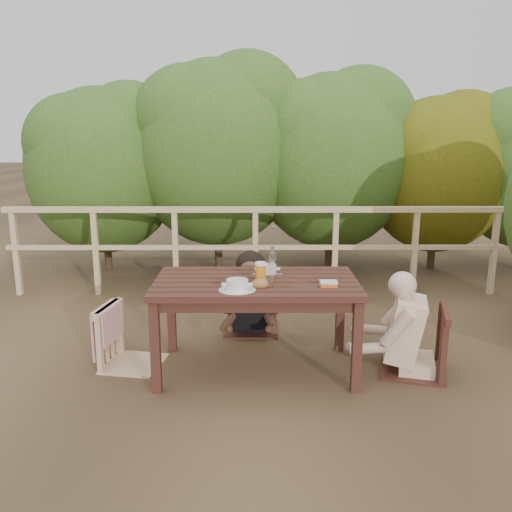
{
  "coord_description": "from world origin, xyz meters",
  "views": [
    {
      "loc": [
        -0.01,
        -3.9,
        1.81
      ],
      "look_at": [
        0.0,
        0.05,
        0.9
      ],
      "focal_mm": 37.6,
      "sensor_mm": 36.0,
      "label": 1
    }
  ],
  "objects_px": {
    "diner_right": "(421,291)",
    "beer_glass": "(261,273)",
    "woman": "(251,268)",
    "chair_right": "(416,311)",
    "butter_tub": "(329,285)",
    "tumbler": "(269,283)",
    "chair_far": "(251,279)",
    "bread_roll": "(260,284)",
    "bottle": "(272,263)",
    "soup_near": "(237,286)",
    "chair_left": "(131,310)",
    "soup_far": "(267,270)",
    "table": "(256,326)"
  },
  "relations": [
    {
      "from": "bread_roll",
      "to": "bottle",
      "type": "xyz_separation_m",
      "value": [
        0.09,
        0.27,
        0.09
      ]
    },
    {
      "from": "table",
      "to": "soup_far",
      "type": "xyz_separation_m",
      "value": [
        0.09,
        0.21,
        0.39
      ]
    },
    {
      "from": "chair_right",
      "to": "soup_near",
      "type": "relative_size",
      "value": 3.73
    },
    {
      "from": "chair_right",
      "to": "woman",
      "type": "distance_m",
      "value": 1.56
    },
    {
      "from": "bread_roll",
      "to": "tumbler",
      "type": "relative_size",
      "value": 1.57
    },
    {
      "from": "woman",
      "to": "soup_far",
      "type": "xyz_separation_m",
      "value": [
        0.13,
        -0.66,
        0.15
      ]
    },
    {
      "from": "soup_near",
      "to": "butter_tub",
      "type": "height_order",
      "value": "soup_near"
    },
    {
      "from": "diner_right",
      "to": "bottle",
      "type": "relative_size",
      "value": 5.12
    },
    {
      "from": "chair_far",
      "to": "chair_right",
      "type": "bearing_deg",
      "value": -33.51
    },
    {
      "from": "woman",
      "to": "beer_glass",
      "type": "distance_m",
      "value": 0.92
    },
    {
      "from": "chair_right",
      "to": "bottle",
      "type": "height_order",
      "value": "chair_right"
    },
    {
      "from": "chair_right",
      "to": "butter_tub",
      "type": "height_order",
      "value": "chair_right"
    },
    {
      "from": "chair_right",
      "to": "bottle",
      "type": "xyz_separation_m",
      "value": [
        -1.09,
        0.13,
        0.34
      ]
    },
    {
      "from": "chair_left",
      "to": "chair_right",
      "type": "height_order",
      "value": "chair_right"
    },
    {
      "from": "chair_far",
      "to": "butter_tub",
      "type": "xyz_separation_m",
      "value": [
        0.57,
        -1.02,
        0.24
      ]
    },
    {
      "from": "table",
      "to": "soup_near",
      "type": "height_order",
      "value": "soup_near"
    },
    {
      "from": "chair_left",
      "to": "woman",
      "type": "bearing_deg",
      "value": -40.09
    },
    {
      "from": "diner_right",
      "to": "butter_tub",
      "type": "height_order",
      "value": "diner_right"
    },
    {
      "from": "diner_right",
      "to": "bread_roll",
      "type": "bearing_deg",
      "value": 111.28
    },
    {
      "from": "chair_far",
      "to": "tumbler",
      "type": "xyz_separation_m",
      "value": [
        0.13,
        -1.03,
        0.25
      ]
    },
    {
      "from": "chair_left",
      "to": "chair_far",
      "type": "bearing_deg",
      "value": -40.82
    },
    {
      "from": "soup_near",
      "to": "butter_tub",
      "type": "bearing_deg",
      "value": 6.9
    },
    {
      "from": "chair_left",
      "to": "beer_glass",
      "type": "relative_size",
      "value": 5.73
    },
    {
      "from": "soup_near",
      "to": "bread_roll",
      "type": "distance_m",
      "value": 0.18
    },
    {
      "from": "soup_near",
      "to": "soup_far",
      "type": "bearing_deg",
      "value": 63.87
    },
    {
      "from": "diner_right",
      "to": "tumbler",
      "type": "xyz_separation_m",
      "value": [
        -1.16,
        -0.14,
        0.1
      ]
    },
    {
      "from": "diner_right",
      "to": "beer_glass",
      "type": "xyz_separation_m",
      "value": [
        -1.21,
        0.01,
        0.14
      ]
    },
    {
      "from": "chair_left",
      "to": "chair_far",
      "type": "distance_m",
      "value": 1.21
    },
    {
      "from": "chair_left",
      "to": "bottle",
      "type": "relative_size",
      "value": 3.6
    },
    {
      "from": "butter_tub",
      "to": "table",
      "type": "bearing_deg",
      "value": 161.92
    },
    {
      "from": "table",
      "to": "woman",
      "type": "relative_size",
      "value": 1.28
    },
    {
      "from": "woman",
      "to": "soup_far",
      "type": "height_order",
      "value": "woman"
    },
    {
      "from": "tumbler",
      "to": "butter_tub",
      "type": "xyz_separation_m",
      "value": [
        0.44,
        0.01,
        -0.01
      ]
    },
    {
      "from": "diner_right",
      "to": "soup_far",
      "type": "bearing_deg",
      "value": 92.25
    },
    {
      "from": "woman",
      "to": "tumbler",
      "type": "distance_m",
      "value": 1.07
    },
    {
      "from": "woman",
      "to": "soup_near",
      "type": "xyz_separation_m",
      "value": [
        -0.09,
        -1.12,
        0.15
      ]
    },
    {
      "from": "diner_right",
      "to": "chair_left",
      "type": "bearing_deg",
      "value": 101.37
    },
    {
      "from": "soup_near",
      "to": "chair_left",
      "type": "bearing_deg",
      "value": 158.33
    },
    {
      "from": "soup_far",
      "to": "bread_roll",
      "type": "xyz_separation_m",
      "value": [
        -0.06,
        -0.4,
        -0.0
      ]
    },
    {
      "from": "chair_far",
      "to": "woman",
      "type": "distance_m",
      "value": 0.11
    },
    {
      "from": "diner_right",
      "to": "butter_tub",
      "type": "distance_m",
      "value": 0.74
    },
    {
      "from": "chair_left",
      "to": "chair_right",
      "type": "distance_m",
      "value": 2.2
    },
    {
      "from": "table",
      "to": "beer_glass",
      "type": "relative_size",
      "value": 9.64
    },
    {
      "from": "tumbler",
      "to": "chair_right",
      "type": "bearing_deg",
      "value": 6.92
    },
    {
      "from": "bread_roll",
      "to": "butter_tub",
      "type": "xyz_separation_m",
      "value": [
        0.49,
        0.01,
        -0.01
      ]
    },
    {
      "from": "soup_far",
      "to": "butter_tub",
      "type": "bearing_deg",
      "value": -41.4
    },
    {
      "from": "tumbler",
      "to": "butter_tub",
      "type": "distance_m",
      "value": 0.44
    },
    {
      "from": "chair_far",
      "to": "butter_tub",
      "type": "relative_size",
      "value": 7.89
    },
    {
      "from": "table",
      "to": "chair_right",
      "type": "distance_m",
      "value": 1.22
    },
    {
      "from": "soup_near",
      "to": "soup_far",
      "type": "distance_m",
      "value": 0.52
    }
  ]
}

